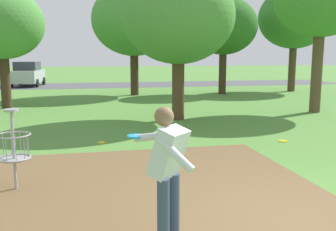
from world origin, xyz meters
The scene contains 13 objects.
ground_plane centered at (0.00, 0.00, 0.00)m, with size 160.00×160.00×0.00m, color #518438.
dirt_tee_pad centered at (-2.18, 1.83, 0.00)m, with size 6.67×5.14×0.01m, color brown.
disc_golf_basket centered at (-4.08, 2.16, 0.75)m, with size 0.98×0.58×1.39m.
player_throwing centered at (-1.90, -0.44, 0.99)m, with size 0.67×1.08×1.71m.
frisbee_mid_grass centered at (2.32, 4.52, 0.01)m, with size 0.25×0.25×0.02m, color gold.
frisbee_far_left centered at (-2.46, 5.36, 0.01)m, with size 0.21×0.21×0.02m, color gold.
tree_near_left centered at (0.39, 8.54, 3.62)m, with size 3.92×3.92×5.30m.
tree_near_right centered at (-0.09, 17.38, 4.27)m, with size 4.78×4.78×6.32m.
tree_mid_left centered at (5.14, 16.90, 3.99)m, with size 3.96×3.96×5.69m.
tree_mid_center centered at (-6.27, 13.04, 3.61)m, with size 3.56×3.56×5.14m.
tree_far_left centered at (10.16, 17.68, 4.63)m, with size 4.54×4.54×6.58m.
parking_lot_strip centered at (0.00, 25.39, 0.00)m, with size 36.00×6.00×0.01m, color #4C4C51.
parked_car_leftmost centered at (-7.20, 25.73, 0.92)m, with size 2.21×4.32×1.84m.
Camera 1 is at (-2.75, -4.43, 2.26)m, focal length 40.09 mm.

